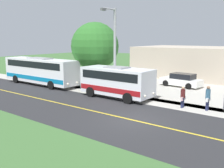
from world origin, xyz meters
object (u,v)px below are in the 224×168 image
object	(u,v)px
street_light_pole	(114,49)
transit_bus_rear	(40,70)
pedestrian_waiting	(183,96)
parked_car_near	(181,80)
pedestrian_with_bags	(208,97)
tree_curbside	(95,46)
commercial_building	(224,63)
shuttle_bus_front	(117,81)

from	to	relation	value
street_light_pole	transit_bus_rear	bearing A→B (deg)	-87.66
pedestrian_waiting	parked_car_near	distance (m)	8.90
transit_bus_rear	street_light_pole	distance (m)	10.50
transit_bus_rear	parked_car_near	bearing A→B (deg)	123.01
pedestrian_with_bags	parked_car_near	distance (m)	9.37
tree_curbside	pedestrian_with_bags	bearing A→B (deg)	80.58
street_light_pole	commercial_building	bearing A→B (deg)	162.32
transit_bus_rear	pedestrian_waiting	bearing A→B (deg)	91.37
street_light_pole	pedestrian_waiting	bearing A→B (deg)	89.88
transit_bus_rear	tree_curbside	xyz separation A→B (m)	(-2.94, 5.68, 2.69)
shuttle_bus_front	pedestrian_waiting	bearing A→B (deg)	92.94
shuttle_bus_front	pedestrian_with_bags	size ratio (longest dim) A/B	3.66
pedestrian_waiting	tree_curbside	bearing A→B (deg)	-102.95
pedestrian_waiting	street_light_pole	bearing A→B (deg)	-90.12
pedestrian_with_bags	commercial_building	distance (m)	16.44
parked_car_near	tree_curbside	size ratio (longest dim) A/B	0.66
pedestrian_waiting	commercial_building	size ratio (longest dim) A/B	0.07
pedestrian_with_bags	commercial_building	world-z (taller)	commercial_building
pedestrian_waiting	tree_curbside	size ratio (longest dim) A/B	0.24
transit_bus_rear	tree_curbside	bearing A→B (deg)	117.36
pedestrian_with_bags	transit_bus_rear	bearing A→B (deg)	-87.46
street_light_pole	tree_curbside	xyz separation A→B (m)	(-2.53, -4.47, 0.05)
tree_curbside	parked_car_near	bearing A→B (deg)	126.84
transit_bus_rear	pedestrian_with_bags	world-z (taller)	transit_bus_rear
commercial_building	pedestrian_with_bags	bearing A→B (deg)	10.67
transit_bus_rear	parked_car_near	distance (m)	15.78
shuttle_bus_front	tree_curbside	distance (m)	6.45
pedestrian_waiting	commercial_building	distance (m)	16.63
pedestrian_with_bags	street_light_pole	bearing A→B (deg)	-87.20
pedestrian_waiting	commercial_building	xyz separation A→B (m)	(-16.54, -1.31, 1.14)
shuttle_bus_front	street_light_pole	xyz separation A→B (m)	(-0.32, -0.57, 2.79)
transit_bus_rear	commercial_building	distance (m)	22.91
shuttle_bus_front	parked_car_near	distance (m)	8.89
pedestrian_with_bags	shuttle_bus_front	bearing A→B (deg)	-84.63
tree_curbside	commercial_building	size ratio (longest dim) A/B	0.31
street_light_pole	tree_curbside	world-z (taller)	street_light_pole
pedestrian_waiting	street_light_pole	world-z (taller)	street_light_pole
parked_car_near	pedestrian_waiting	bearing A→B (deg)	23.23
transit_bus_rear	pedestrian_with_bags	bearing A→B (deg)	92.54
parked_car_near	tree_curbside	distance (m)	10.10
shuttle_bus_front	commercial_building	world-z (taller)	commercial_building
shuttle_bus_front	parked_car_near	world-z (taller)	shuttle_bus_front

